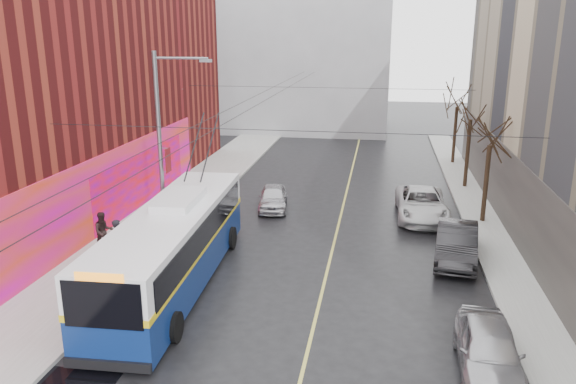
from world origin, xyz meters
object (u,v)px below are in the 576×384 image
at_px(pedestrian_c, 154,227).
at_px(parked_car_a, 489,350).
at_px(tree_near, 491,130).
at_px(tree_mid, 472,107).
at_px(tree_far, 458,97).
at_px(parked_car_b, 457,243).
at_px(following_car, 273,197).
at_px(pedestrian_a, 119,241).
at_px(pedestrian_b, 104,232).
at_px(parked_car_c, 422,204).
at_px(streetlight_pole, 163,146).
at_px(trolleybus, 173,246).

bearing_deg(pedestrian_c, parked_car_a, -166.27).
distance_m(tree_near, tree_mid, 7.01).
height_order(tree_far, parked_car_b, tree_far).
distance_m(following_car, pedestrian_c, 8.10).
distance_m(tree_mid, pedestrian_c, 20.98).
bearing_deg(pedestrian_a, pedestrian_b, 30.01).
bearing_deg(pedestrian_c, parked_car_c, -108.85).
bearing_deg(pedestrian_b, following_car, 10.91).
bearing_deg(pedestrian_c, tree_far, -84.22).
distance_m(streetlight_pole, parked_car_a, 15.91).
distance_m(parked_car_a, following_car, 17.50).
xyz_separation_m(parked_car_b, following_car, (-9.44, 6.12, -0.14)).
distance_m(parked_car_b, following_car, 11.25).
xyz_separation_m(tree_near, pedestrian_b, (-17.72, -7.28, -3.91)).
relative_size(tree_mid, following_car, 1.70).
height_order(streetlight_pole, parked_car_c, streetlight_pole).
xyz_separation_m(streetlight_pole, tree_near, (15.14, 6.00, 0.13)).
xyz_separation_m(parked_car_a, parked_car_b, (0.07, 8.66, 0.05)).
height_order(pedestrian_b, pedestrian_c, pedestrian_b).
bearing_deg(parked_car_c, parked_car_b, -80.19).
xyz_separation_m(tree_far, trolleybus, (-13.38, -23.88, -3.46)).
relative_size(tree_near, parked_car_a, 1.43).
distance_m(tree_near, parked_car_c, 5.25).
bearing_deg(streetlight_pole, pedestrian_b, -153.62).
xyz_separation_m(tree_mid, parked_car_b, (-2.00, -12.45, -4.44)).
relative_size(tree_near, tree_far, 0.97).
xyz_separation_m(parked_car_a, pedestrian_c, (-13.71, 7.96, 0.26)).
bearing_deg(tree_far, pedestrian_c, -128.08).
bearing_deg(tree_near, pedestrian_c, -158.72).
distance_m(following_car, pedestrian_b, 10.14).
relative_size(tree_near, parked_car_b, 1.30).
distance_m(trolleybus, pedestrian_a, 3.46).
bearing_deg(parked_car_b, pedestrian_b, -166.01).
relative_size(tree_far, pedestrian_a, 3.41).
xyz_separation_m(parked_car_b, parked_car_c, (-1.16, 5.81, -0.02)).
bearing_deg(parked_car_c, pedestrian_b, -153.74).
bearing_deg(streetlight_pole, tree_far, 52.88).
bearing_deg(trolleybus, tree_far, 58.45).
bearing_deg(following_car, tree_far, 40.98).
relative_size(tree_far, pedestrian_c, 3.76).
relative_size(tree_mid, parked_car_c, 1.17).
bearing_deg(following_car, tree_mid, 20.56).
bearing_deg(parked_car_c, streetlight_pole, -153.46).
bearing_deg(trolleybus, parked_car_b, 19.02).
bearing_deg(pedestrian_b, tree_far, 9.42).
bearing_deg(pedestrian_a, parked_car_a, -130.76).
relative_size(streetlight_pole, pedestrian_b, 4.91).
bearing_deg(following_car, parked_car_a, -66.02).
height_order(tree_far, pedestrian_c, tree_far).
xyz_separation_m(streetlight_pole, pedestrian_c, (-0.65, -0.15, -3.82)).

